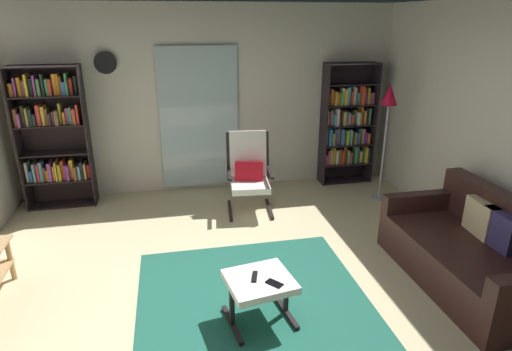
{
  "coord_description": "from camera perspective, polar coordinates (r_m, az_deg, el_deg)",
  "views": [
    {
      "loc": [
        -0.59,
        -3.14,
        2.38
      ],
      "look_at": [
        0.26,
        0.95,
        0.84
      ],
      "focal_mm": 29.86,
      "sensor_mm": 36.0,
      "label": 1
    }
  ],
  "objects": [
    {
      "name": "bookshelf_near_tv",
      "position": [
        6.1,
        -25.6,
        5.19
      ],
      "size": [
        0.86,
        0.3,
        1.86
      ],
      "color": "black",
      "rests_on": "ground"
    },
    {
      "name": "cell_phone",
      "position": [
        3.48,
        2.48,
        -14.24
      ],
      "size": [
        0.14,
        0.15,
        0.01
      ],
      "primitive_type": "cube",
      "rotation": [
        0.0,
        0.0,
        0.71
      ],
      "color": "black",
      "rests_on": "ottoman"
    },
    {
      "name": "area_rug",
      "position": [
        3.93,
        -0.11,
        -17.01
      ],
      "size": [
        2.05,
        2.17,
        0.01
      ],
      "primitive_type": "cube",
      "color": "#1F5C4C",
      "rests_on": "ground"
    },
    {
      "name": "wall_back",
      "position": [
        6.16,
        -6.13,
        10.0
      ],
      "size": [
        5.6,
        0.06,
        2.6
      ],
      "primitive_type": "cube",
      "color": "beige",
      "rests_on": "ground"
    },
    {
      "name": "glass_door_panel",
      "position": [
        6.13,
        -7.6,
        7.51
      ],
      "size": [
        1.1,
        0.01,
        2.0
      ],
      "primitive_type": "cube",
      "color": "silver"
    },
    {
      "name": "leather_sofa",
      "position": [
        4.58,
        27.2,
        -9.28
      ],
      "size": [
        0.91,
        1.75,
        0.84
      ],
      "color": "#371D1A",
      "rests_on": "ground"
    },
    {
      "name": "lounge_armchair",
      "position": [
        5.53,
        -0.96,
        0.71
      ],
      "size": [
        0.62,
        0.7,
        1.02
      ],
      "color": "black",
      "rests_on": "ground"
    },
    {
      "name": "ground_plane",
      "position": [
        3.98,
        -0.91,
        -16.5
      ],
      "size": [
        7.02,
        7.02,
        0.0
      ],
      "primitive_type": "plane",
      "color": "beige"
    },
    {
      "name": "bookshelf_near_sofa",
      "position": [
        6.57,
        12.04,
        6.53
      ],
      "size": [
        0.78,
        0.3,
        1.8
      ],
      "color": "black",
      "rests_on": "ground"
    },
    {
      "name": "ottoman",
      "position": [
        3.58,
        0.49,
        -14.56
      ],
      "size": [
        0.59,
        0.56,
        0.41
      ],
      "color": "white",
      "rests_on": "ground"
    },
    {
      "name": "floor_lamp_by_shelf",
      "position": [
        5.89,
        17.32,
        8.89
      ],
      "size": [
        0.22,
        0.22,
        1.6
      ],
      "color": "#A5A5AD",
      "rests_on": "ground"
    },
    {
      "name": "wall_clock",
      "position": [
        6.04,
        -19.53,
        14.06
      ],
      "size": [
        0.29,
        0.03,
        0.29
      ],
      "color": "silver"
    },
    {
      "name": "tv_remote",
      "position": [
        3.55,
        -0.21,
        -13.38
      ],
      "size": [
        0.08,
        0.15,
        0.02
      ],
      "primitive_type": "cube",
      "rotation": [
        0.0,
        0.0,
        -0.28
      ],
      "color": "black",
      "rests_on": "ottoman"
    }
  ]
}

